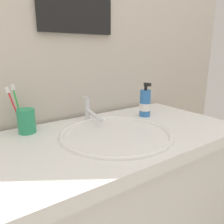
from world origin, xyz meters
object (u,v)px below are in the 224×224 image
Objects in this scene: toothbrush_red at (14,107)px; soap_dispenser at (145,103)px; toothbrush_cup at (26,121)px; faucet at (90,112)px; toothbrush_green at (18,105)px.

toothbrush_red is 1.09× the size of soap_dispenser.
toothbrush_red is at bearing 158.23° from toothbrush_cup.
toothbrush_green reaches higher than faucet.
faucet is at bearing -2.42° from toothbrush_cup.
faucet is 0.35m from toothbrush_red.
faucet is 1.70× the size of toothbrush_cup.
soap_dispenser reaches higher than toothbrush_cup.
toothbrush_green is at bearing 172.00° from faucet.
soap_dispenser reaches higher than faucet.
faucet is 0.89× the size of toothbrush_green.
soap_dispenser is at bearing -16.71° from faucet.
toothbrush_cup is 0.08m from toothbrush_green.
soap_dispenser is (0.29, -0.09, 0.02)m from faucet.
toothbrush_cup is 0.52× the size of toothbrush_green.
toothbrush_red reaches higher than toothbrush_cup.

